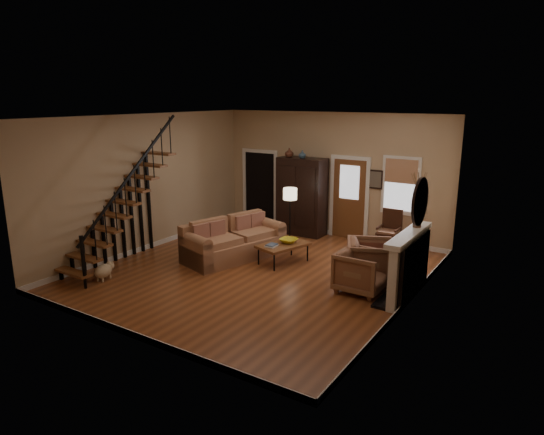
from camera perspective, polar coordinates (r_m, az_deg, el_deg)
The scene contains 15 objects.
room at distance 11.79m, azimuth 1.47°, elevation 3.37°, with size 7.00×7.33×3.30m.
staircase at distance 11.01m, azimuth -17.68°, elevation 2.43°, with size 0.94×2.80×3.20m, color brown, non-canonical shape.
fireplace at distance 9.47m, azimuth 16.01°, elevation -4.72°, with size 0.33×1.95×2.30m.
armoire at distance 13.20m, azimuth 3.53°, elevation 2.50°, with size 1.30×0.60×2.10m, color black, non-canonical shape.
vase_a at distance 13.10m, azimuth 2.04°, elevation 7.64°, with size 0.24×0.24×0.25m, color #4C2619.
vase_b at distance 12.90m, azimuth 3.58°, elevation 7.43°, with size 0.20×0.20×0.21m, color #334C60.
sofa at distance 11.34m, azimuth -4.48°, elevation -2.64°, with size 1.03×2.38×0.89m, color #A16B49, non-canonical shape.
coffee_table at distance 11.06m, azimuth 1.33°, elevation -4.23°, with size 0.68×1.17×0.45m, color brown, non-canonical shape.
bowl at distance 11.07m, azimuth 1.97°, elevation -2.73°, with size 0.40×0.40×0.10m, color gold.
books at distance 10.80m, azimuth -0.03°, elevation -3.29°, with size 0.21×0.29×0.05m, color beige, non-canonical shape.
armchair_left at distance 9.58m, azimuth 10.49°, elevation -6.25°, with size 0.88×0.90×0.82m, color brown.
armchair_right at distance 10.17m, azimuth 11.46°, elevation -4.97°, with size 0.92×0.94×0.86m, color brown.
floor_lamp at distance 12.12m, azimuth 2.11°, elevation -0.01°, with size 0.34×0.34×1.49m, color black, non-canonical shape.
side_chair at distance 12.14m, azimuth 13.58°, elevation -1.54°, with size 0.54×0.54×1.02m, color #361B11, non-canonical shape.
dog at distance 10.65m, azimuth -19.23°, elevation -6.07°, with size 0.28×0.48×0.35m, color beige, non-canonical shape.
Camera 1 is at (5.58, -8.15, 3.72)m, focal length 32.00 mm.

